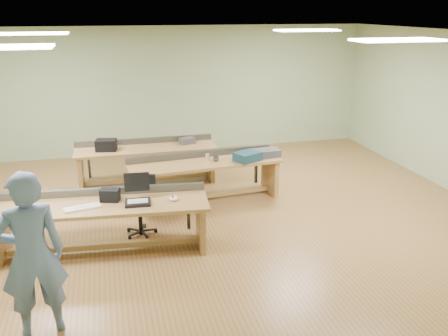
{
  "coord_description": "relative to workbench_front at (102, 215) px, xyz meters",
  "views": [
    {
      "loc": [
        -1.38,
        -7.31,
        3.38
      ],
      "look_at": [
        0.32,
        -0.6,
        1.03
      ],
      "focal_mm": 38.0,
      "sensor_mm": 36.0,
      "label": 1
    }
  ],
  "objects": [
    {
      "name": "parts_bin_teal",
      "position": [
        2.59,
        1.39,
        0.27
      ],
      "size": [
        0.55,
        0.49,
        0.16
      ],
      "primitive_type": "cube",
      "rotation": [
        0.0,
        0.0,
        0.44
      ],
      "color": "#153545",
      "rests_on": "workbench_mid"
    },
    {
      "name": "laptop_screen",
      "position": [
        0.51,
        -0.01,
        0.47
      ],
      "size": [
        0.35,
        0.04,
        0.28
      ],
      "primitive_type": "cube",
      "rotation": [
        0.0,
        0.0,
        -0.07
      ],
      "color": "black",
      "rests_on": "laptop_base"
    },
    {
      "name": "wall_back",
      "position": [
        1.55,
        4.87,
        0.94
      ],
      "size": [
        10.0,
        0.04,
        3.0
      ],
      "primitive_type": "cube",
      "color": "#95AA80",
      "rests_on": "floor"
    },
    {
      "name": "drinks_can",
      "position": [
        1.89,
        1.58,
        0.25
      ],
      "size": [
        0.08,
        0.08,
        0.13
      ],
      "primitive_type": "cylinder",
      "rotation": [
        0.0,
        0.0,
        0.15
      ],
      "color": "silver",
      "rests_on": "workbench_mid"
    },
    {
      "name": "storage_box_back",
      "position": [
        0.12,
        2.68,
        0.3
      ],
      "size": [
        0.43,
        0.34,
        0.22
      ],
      "primitive_type": "cube",
      "rotation": [
        0.0,
        0.0,
        -0.19
      ],
      "color": "black",
      "rests_on": "workbench_back"
    },
    {
      "name": "workbench_back",
      "position": [
        0.88,
        2.72,
        -0.01
      ],
      "size": [
        2.77,
        0.76,
        0.86
      ],
      "rotation": [
        0.0,
        0.0,
        -0.01
      ],
      "color": "#A27144",
      "rests_on": "floor"
    },
    {
      "name": "parts_bin_grey",
      "position": [
        3.01,
        1.56,
        0.26
      ],
      "size": [
        0.51,
        0.35,
        0.13
      ],
      "primitive_type": "cube",
      "rotation": [
        0.0,
        0.0,
        0.08
      ],
      "color": "#3B3B3E",
      "rests_on": "workbench_mid"
    },
    {
      "name": "camera_bag",
      "position": [
        0.13,
        0.06,
        0.28
      ],
      "size": [
        0.3,
        0.24,
        0.18
      ],
      "primitive_type": "cube",
      "rotation": [
        0.0,
        0.0,
        -0.3
      ],
      "color": "black",
      "rests_on": "workbench_front"
    },
    {
      "name": "ceiling",
      "position": [
        1.55,
        0.87,
        2.44
      ],
      "size": [
        10.0,
        10.0,
        0.0
      ],
      "primitive_type": "plane",
      "color": "silver",
      "rests_on": "wall_back"
    },
    {
      "name": "mug",
      "position": [
        2.03,
        1.49,
        0.23
      ],
      "size": [
        0.14,
        0.14,
        0.09
      ],
      "primitive_type": "imported",
      "rotation": [
        0.0,
        0.0,
        -0.36
      ],
      "color": "#3B3B3E",
      "rests_on": "workbench_mid"
    },
    {
      "name": "floor",
      "position": [
        1.55,
        0.87,
        -0.56
      ],
      "size": [
        10.0,
        10.0,
        0.0
      ],
      "primitive_type": "plane",
      "color": "olive",
      "rests_on": "ground"
    },
    {
      "name": "fluor_panels",
      "position": [
        1.55,
        0.87,
        2.41
      ],
      "size": [
        6.2,
        3.5,
        0.03
      ],
      "color": "white",
      "rests_on": "ceiling"
    },
    {
      "name": "tray_back",
      "position": [
        1.73,
        2.79,
        0.25
      ],
      "size": [
        0.34,
        0.28,
        0.12
      ],
      "primitive_type": "cube",
      "rotation": [
        0.0,
        0.0,
        0.27
      ],
      "color": "#3B3B3E",
      "rests_on": "workbench_back"
    },
    {
      "name": "laptop_base",
      "position": [
        0.5,
        -0.15,
        0.21
      ],
      "size": [
        0.37,
        0.31,
        0.04
      ],
      "primitive_type": "cube",
      "rotation": [
        0.0,
        0.0,
        -0.07
      ],
      "color": "black",
      "rests_on": "workbench_front"
    },
    {
      "name": "keyboard",
      "position": [
        -0.25,
        -0.14,
        0.2
      ],
      "size": [
        0.52,
        0.27,
        0.03
      ],
      "primitive_type": "cube",
      "rotation": [
        0.0,
        0.0,
        0.22
      ],
      "color": "beige",
      "rests_on": "workbench_front"
    },
    {
      "name": "workbench_front",
      "position": [
        0.0,
        0.0,
        0.0
      ],
      "size": [
        3.08,
        1.08,
        0.86
      ],
      "rotation": [
        0.0,
        0.0,
        -0.09
      ],
      "color": "#A27144",
      "rests_on": "floor"
    },
    {
      "name": "task_chair",
      "position": [
        0.57,
        0.46,
        -0.22
      ],
      "size": [
        0.65,
        0.65,
        0.93
      ],
      "rotation": [
        0.0,
        0.0,
        -0.38
      ],
      "color": "black",
      "rests_on": "floor"
    },
    {
      "name": "workbench_mid",
      "position": [
        1.83,
        1.54,
        -0.01
      ],
      "size": [
        2.82,
        0.97,
        0.86
      ],
      "rotation": [
        0.0,
        0.0,
        0.09
      ],
      "color": "#A27144",
      "rests_on": "floor"
    },
    {
      "name": "trackball_mouse",
      "position": [
        1.02,
        -0.14,
        0.22
      ],
      "size": [
        0.13,
        0.15,
        0.06
      ],
      "primitive_type": "ellipsoid",
      "rotation": [
        0.0,
        0.0,
        -0.01
      ],
      "color": "white",
      "rests_on": "workbench_front"
    },
    {
      "name": "wall_front",
      "position": [
        1.55,
        -3.13,
        0.94
      ],
      "size": [
        10.0,
        0.04,
        3.0
      ],
      "primitive_type": "cube",
      "color": "#95AA80",
      "rests_on": "floor"
    },
    {
      "name": "person",
      "position": [
        -0.7,
        -1.71,
        0.38
      ],
      "size": [
        0.76,
        0.58,
        1.87
      ],
      "primitive_type": "imported",
      "rotation": [
        0.0,
        0.0,
        3.36
      ],
      "color": "slate",
      "rests_on": "floor"
    }
  ]
}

